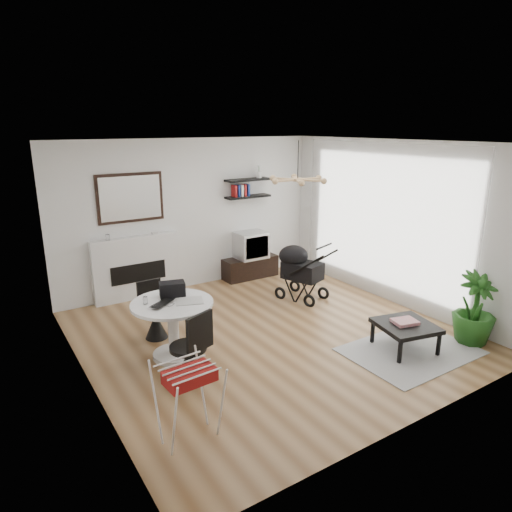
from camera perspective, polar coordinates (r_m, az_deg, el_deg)
floor at (r=6.71m, az=1.55°, el=-9.68°), size 5.00×5.00×0.00m
ceiling at (r=6.05m, az=1.75°, el=14.02°), size 5.00×5.00×0.00m
wall_back at (r=8.38m, az=-8.08°, el=5.15°), size 5.00×0.00×5.00m
wall_left at (r=5.31m, az=-21.26°, el=-2.24°), size 0.00×5.00×5.00m
wall_right at (r=7.90m, az=16.84°, el=3.95°), size 0.00×5.00×5.00m
sheer_curtain at (r=7.95m, az=15.28°, el=4.15°), size 0.04×3.60×2.60m
fireplace at (r=8.08m, az=-14.75°, el=-0.49°), size 1.50×0.17×2.16m
shelf_lower at (r=8.75m, az=-1.01°, el=7.43°), size 0.90×0.25×0.04m
shelf_upper at (r=8.71m, az=-1.03°, el=9.51°), size 0.90×0.25×0.04m
pendant_lamp at (r=6.75m, az=5.23°, el=9.49°), size 0.90×0.90×0.10m
tv_console at (r=9.01m, az=-0.73°, el=-1.43°), size 1.10×0.38×0.41m
crt_tv at (r=8.88m, az=-0.71°, el=1.42°), size 0.59×0.51×0.51m
dining_table at (r=5.98m, az=-10.33°, el=-8.00°), size 1.04×1.04×0.76m
laptop at (r=5.78m, az=-11.27°, el=-5.99°), size 0.42×0.38×0.03m
black_bag at (r=6.04m, az=-10.43°, el=-4.12°), size 0.36×0.27×0.19m
newspaper at (r=5.87m, az=-8.32°, el=-5.57°), size 0.42×0.38×0.01m
drinking_glass at (r=5.88m, az=-13.67°, el=-5.40°), size 0.06×0.06×0.10m
chair_far at (r=6.66m, az=-12.48°, el=-7.86°), size 0.39×0.40×0.82m
chair_near at (r=5.49m, az=-8.26°, el=-12.75°), size 0.48×0.49×0.91m
drying_rack at (r=4.55m, az=-8.40°, el=-17.51°), size 0.56×0.53×0.79m
stroller at (r=7.91m, az=5.46°, el=-2.19°), size 0.76×0.94×1.04m
rug at (r=6.57m, az=18.72°, el=-11.17°), size 1.69×1.22×0.01m
coffee_table at (r=6.46m, az=18.22°, el=-8.37°), size 0.84×0.84×0.36m
magazines at (r=6.44m, az=18.11°, el=-7.80°), size 0.36×0.32×0.04m
potted_plant at (r=6.95m, az=25.67°, el=-5.93°), size 0.63×0.63×1.00m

